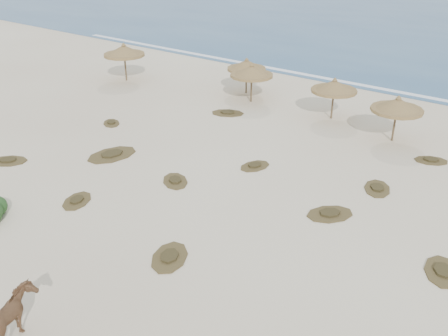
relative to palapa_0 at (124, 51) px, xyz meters
The scene contains 20 objects.
ground 24.38m from the palapa_0, 40.11° to the right, with size 160.00×160.00×0.00m, color beige.
foam_line 21.39m from the palapa_0, 29.20° to the left, with size 70.00×0.60×0.01m, color white.
palapa_0 is the anchor object (origin of this frame).
palapa_1 10.39m from the palapa_0, 17.71° to the left, with size 3.64×3.64×2.76m.
palapa_2 11.48m from the palapa_0, ahead, with size 3.30×3.30×2.90m.
palapa_3 17.71m from the palapa_0, ahead, with size 3.36×3.36×2.83m.
palapa_4 22.23m from the palapa_0, ahead, with size 3.88×3.88×2.86m.
horse 28.81m from the palapa_0, 50.10° to the right, with size 0.95×2.08×1.76m, color olive.
scrub_0 16.23m from the palapa_0, 66.94° to the right, with size 2.50×2.36×0.16m.
scrub_1 15.08m from the palapa_0, 46.40° to the right, with size 2.50×3.27×0.16m.
scrub_2 18.97m from the palapa_0, 35.81° to the right, with size 2.25×2.13×0.16m.
scrub_3 24.88m from the palapa_0, 21.80° to the right, with size 2.47×2.61×0.16m.
scrub_4 30.22m from the palapa_0, 20.23° to the right, with size 1.96×2.41×0.16m.
scrub_6 11.80m from the palapa_0, ahead, with size 2.67×2.32×0.16m.
scrub_7 24.58m from the palapa_0, 13.26° to the right, with size 1.87×2.25×0.16m.
scrub_8 10.19m from the palapa_0, 48.92° to the right, with size 1.88×1.74×0.16m.
scrub_9 25.20m from the palapa_0, 39.45° to the right, with size 2.19×2.53×0.16m.
scrub_10 25.11m from the palapa_0, ahead, with size 2.15×1.87×0.16m.
scrub_11 20.14m from the palapa_0, 49.91° to the right, with size 1.84×2.16×0.16m.
scrub_13 19.10m from the palapa_0, 22.14° to the right, with size 1.64×2.05×0.16m.
Camera 1 is at (12.14, -11.85, 11.95)m, focal length 40.00 mm.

